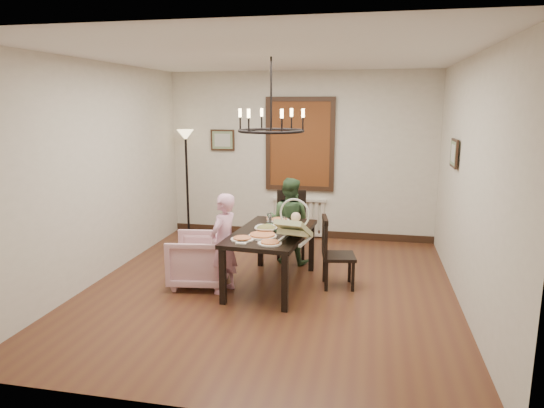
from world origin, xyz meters
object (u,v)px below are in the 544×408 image
(floor_lamp, at_px, (187,185))
(chair_far, at_px, (291,225))
(chair_right, at_px, (339,252))
(dining_table, at_px, (271,238))
(baby_bouncer, at_px, (294,227))
(armchair, at_px, (199,260))
(elderly_woman, at_px, (224,252))
(drinking_glass, at_px, (278,226))
(seated_man, at_px, (289,228))

(floor_lamp, bearing_deg, chair_far, -22.93)
(chair_right, bearing_deg, dining_table, 90.25)
(chair_far, bearing_deg, baby_bouncer, -88.35)
(armchair, relative_size, elderly_woman, 0.71)
(armchair, bearing_deg, dining_table, 90.69)
(dining_table, height_order, armchair, dining_table)
(drinking_glass, bearing_deg, chair_far, 91.24)
(chair_far, height_order, armchair, chair_far)
(chair_far, bearing_deg, drinking_glass, -97.50)
(armchair, xyz_separation_m, drinking_glass, (0.99, 0.17, 0.45))
(baby_bouncer, distance_m, floor_lamp, 3.31)
(elderly_woman, bearing_deg, armchair, -97.68)
(seated_man, xyz_separation_m, floor_lamp, (-1.96, 1.08, 0.38))
(chair_far, distance_m, elderly_woman, 1.63)
(chair_right, bearing_deg, armchair, 89.30)
(chair_right, bearing_deg, elderly_woman, 98.66)
(elderly_woman, distance_m, baby_bouncer, 0.95)
(elderly_woman, height_order, drinking_glass, elderly_woman)
(chair_right, distance_m, armchair, 1.77)
(drinking_glass, bearing_deg, elderly_woman, -150.06)
(floor_lamp, bearing_deg, chair_right, -34.75)
(armchair, distance_m, floor_lamp, 2.46)
(armchair, bearing_deg, baby_bouncer, 70.90)
(chair_right, distance_m, seated_man, 1.13)
(chair_far, distance_m, seated_man, 0.25)
(chair_far, bearing_deg, armchair, -134.03)
(chair_far, xyz_separation_m, armchair, (-0.96, -1.36, -0.17))
(dining_table, bearing_deg, chair_right, 15.19)
(floor_lamp, bearing_deg, baby_bouncer, -47.30)
(chair_far, xyz_separation_m, chair_right, (0.78, -1.07, -0.05))
(seated_man, bearing_deg, elderly_woman, 74.68)
(baby_bouncer, relative_size, drinking_glass, 3.98)
(dining_table, distance_m, drinking_glass, 0.17)
(seated_man, distance_m, floor_lamp, 2.27)
(armchair, bearing_deg, drinking_glass, 92.18)
(elderly_woman, height_order, seated_man, seated_man)
(seated_man, relative_size, floor_lamp, 0.57)
(dining_table, bearing_deg, chair_far, 92.54)
(elderly_woman, relative_size, seated_man, 0.99)
(chair_far, bearing_deg, chair_right, -62.59)
(dining_table, distance_m, chair_right, 0.87)
(baby_bouncer, bearing_deg, elderly_woman, -175.52)
(floor_lamp, bearing_deg, elderly_woman, -59.66)
(seated_man, bearing_deg, chair_far, -78.78)
(chair_far, bearing_deg, seated_man, -96.68)
(elderly_woman, bearing_deg, seated_man, 171.89)
(drinking_glass, bearing_deg, armchair, -170.08)
(chair_right, distance_m, elderly_woman, 1.43)
(drinking_glass, bearing_deg, dining_table, -153.89)
(chair_right, distance_m, floor_lamp, 3.36)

